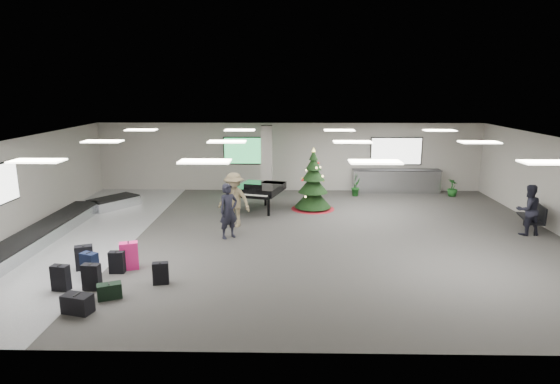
{
  "coord_description": "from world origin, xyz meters",
  "views": [
    {
      "loc": [
        -0.02,
        -14.86,
        4.87
      ],
      "look_at": [
        -0.32,
        1.0,
        1.27
      ],
      "focal_mm": 30.0,
      "sensor_mm": 36.0,
      "label": 1
    }
  ],
  "objects_px": {
    "grand_piano": "(259,189)",
    "traveler_bench": "(528,210)",
    "service_counter": "(396,181)",
    "traveler_b": "(234,200)",
    "christmas_tree": "(313,188)",
    "bench": "(534,215)",
    "baggage_carousel": "(54,229)",
    "traveler_a": "(229,211)",
    "pink_suitcase": "(129,256)",
    "potted_plant_right": "(453,188)",
    "potted_plant_left": "(356,187)"
  },
  "relations": [
    {
      "from": "grand_piano",
      "to": "traveler_bench",
      "type": "bearing_deg",
      "value": -1.91
    },
    {
      "from": "service_counter",
      "to": "traveler_b",
      "type": "relative_size",
      "value": 2.09
    },
    {
      "from": "christmas_tree",
      "to": "service_counter",
      "type": "bearing_deg",
      "value": 37.73
    },
    {
      "from": "grand_piano",
      "to": "bench",
      "type": "bearing_deg",
      "value": 1.51
    },
    {
      "from": "baggage_carousel",
      "to": "traveler_a",
      "type": "distance_m",
      "value": 5.91
    },
    {
      "from": "pink_suitcase",
      "to": "traveler_bench",
      "type": "bearing_deg",
      "value": -3.7
    },
    {
      "from": "bench",
      "to": "traveler_bench",
      "type": "bearing_deg",
      "value": -123.29
    },
    {
      "from": "pink_suitcase",
      "to": "potted_plant_right",
      "type": "height_order",
      "value": "potted_plant_right"
    },
    {
      "from": "bench",
      "to": "traveler_bench",
      "type": "height_order",
      "value": "traveler_bench"
    },
    {
      "from": "traveler_b",
      "to": "traveler_a",
      "type": "bearing_deg",
      "value": -67.32
    },
    {
      "from": "pink_suitcase",
      "to": "grand_piano",
      "type": "height_order",
      "value": "grand_piano"
    },
    {
      "from": "traveler_b",
      "to": "potted_plant_right",
      "type": "height_order",
      "value": "traveler_b"
    },
    {
      "from": "traveler_a",
      "to": "pink_suitcase",
      "type": "bearing_deg",
      "value": -170.0
    },
    {
      "from": "christmas_tree",
      "to": "potted_plant_left",
      "type": "distance_m",
      "value": 3.16
    },
    {
      "from": "potted_plant_left",
      "to": "potted_plant_right",
      "type": "relative_size",
      "value": 1.05
    },
    {
      "from": "traveler_a",
      "to": "bench",
      "type": "bearing_deg",
      "value": -33.65
    },
    {
      "from": "service_counter",
      "to": "traveler_bench",
      "type": "relative_size",
      "value": 2.36
    },
    {
      "from": "baggage_carousel",
      "to": "grand_piano",
      "type": "height_order",
      "value": "grand_piano"
    },
    {
      "from": "pink_suitcase",
      "to": "bench",
      "type": "height_order",
      "value": "bench"
    },
    {
      "from": "traveler_a",
      "to": "traveler_b",
      "type": "height_order",
      "value": "traveler_b"
    },
    {
      "from": "traveler_bench",
      "to": "potted_plant_left",
      "type": "xyz_separation_m",
      "value": [
        -4.91,
        5.58,
        -0.44
      ]
    },
    {
      "from": "grand_piano",
      "to": "traveler_b",
      "type": "xyz_separation_m",
      "value": [
        -0.73,
        -2.2,
        0.11
      ]
    },
    {
      "from": "service_counter",
      "to": "bench",
      "type": "height_order",
      "value": "service_counter"
    },
    {
      "from": "christmas_tree",
      "to": "potted_plant_left",
      "type": "height_order",
      "value": "christmas_tree"
    },
    {
      "from": "traveler_a",
      "to": "potted_plant_left",
      "type": "bearing_deg",
      "value": 11.52
    },
    {
      "from": "traveler_a",
      "to": "traveler_b",
      "type": "distance_m",
      "value": 1.29
    },
    {
      "from": "potted_plant_left",
      "to": "potted_plant_right",
      "type": "xyz_separation_m",
      "value": [
        4.34,
        0.0,
        -0.02
      ]
    },
    {
      "from": "service_counter",
      "to": "grand_piano",
      "type": "relative_size",
      "value": 1.65
    },
    {
      "from": "pink_suitcase",
      "to": "grand_piano",
      "type": "bearing_deg",
      "value": 44.78
    },
    {
      "from": "pink_suitcase",
      "to": "grand_piano",
      "type": "distance_m",
      "value": 6.99
    },
    {
      "from": "baggage_carousel",
      "to": "grand_piano",
      "type": "bearing_deg",
      "value": 26.82
    },
    {
      "from": "christmas_tree",
      "to": "grand_piano",
      "type": "distance_m",
      "value": 2.19
    },
    {
      "from": "traveler_b",
      "to": "service_counter",
      "type": "bearing_deg",
      "value": 63.0
    },
    {
      "from": "pink_suitcase",
      "to": "traveler_b",
      "type": "height_order",
      "value": "traveler_b"
    },
    {
      "from": "traveler_a",
      "to": "traveler_bench",
      "type": "bearing_deg",
      "value": -36.12
    },
    {
      "from": "traveler_bench",
      "to": "potted_plant_left",
      "type": "height_order",
      "value": "traveler_bench"
    },
    {
      "from": "service_counter",
      "to": "bench",
      "type": "bearing_deg",
      "value": -60.0
    },
    {
      "from": "baggage_carousel",
      "to": "traveler_b",
      "type": "relative_size",
      "value": 5.02
    },
    {
      "from": "baggage_carousel",
      "to": "potted_plant_right",
      "type": "xyz_separation_m",
      "value": [
        15.21,
        5.95,
        0.18
      ]
    },
    {
      "from": "pink_suitcase",
      "to": "christmas_tree",
      "type": "bearing_deg",
      "value": 32.2
    },
    {
      "from": "service_counter",
      "to": "potted_plant_left",
      "type": "height_order",
      "value": "service_counter"
    },
    {
      "from": "baggage_carousel",
      "to": "potted_plant_right",
      "type": "distance_m",
      "value": 16.34
    },
    {
      "from": "baggage_carousel",
      "to": "bench",
      "type": "distance_m",
      "value": 16.26
    },
    {
      "from": "service_counter",
      "to": "pink_suitcase",
      "type": "xyz_separation_m",
      "value": [
        -9.34,
        -9.62,
        -0.17
      ]
    },
    {
      "from": "traveler_bench",
      "to": "baggage_carousel",
      "type": "bearing_deg",
      "value": -6.69
    },
    {
      "from": "traveler_b",
      "to": "potted_plant_left",
      "type": "relative_size",
      "value": 2.33
    },
    {
      "from": "traveler_bench",
      "to": "potted_plant_right",
      "type": "height_order",
      "value": "traveler_bench"
    },
    {
      "from": "baggage_carousel",
      "to": "pink_suitcase",
      "type": "relative_size",
      "value": 12.5
    },
    {
      "from": "traveler_bench",
      "to": "potted_plant_left",
      "type": "relative_size",
      "value": 2.07
    },
    {
      "from": "baggage_carousel",
      "to": "traveler_b",
      "type": "distance_m",
      "value": 6.06
    }
  ]
}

